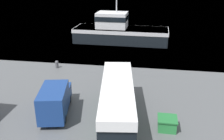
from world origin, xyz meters
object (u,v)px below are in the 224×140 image
(tour_bus, at_px, (117,101))
(storage_bin, at_px, (167,123))
(fishing_boat, at_px, (119,31))
(delivery_van, at_px, (55,100))

(tour_bus, height_order, storage_bin, tour_bus)
(tour_bus, distance_m, fishing_boat, 25.37)
(tour_bus, xyz_separation_m, storage_bin, (4.00, -0.48, -1.36))
(delivery_van, relative_size, fishing_boat, 0.37)
(delivery_van, bearing_deg, fishing_boat, 73.32)
(fishing_boat, relative_size, storage_bin, 10.83)
(delivery_van, height_order, fishing_boat, fishing_boat)
(fishing_boat, bearing_deg, storage_bin, 17.23)
(delivery_van, bearing_deg, tour_bus, -14.93)
(tour_bus, relative_size, storage_bin, 7.10)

